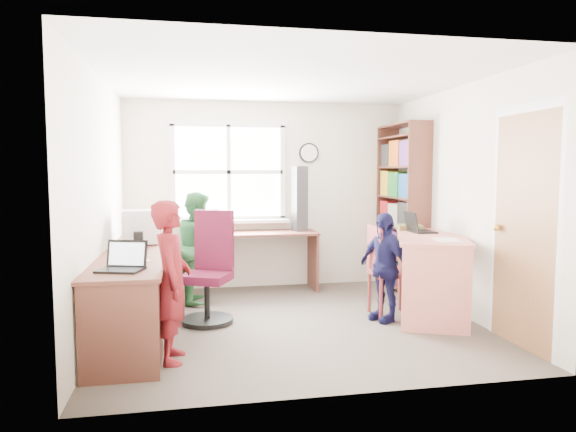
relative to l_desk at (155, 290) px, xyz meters
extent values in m
cube|color=#483F38|center=(1.31, 0.28, -0.47)|extent=(3.60, 3.40, 0.02)
cube|color=white|center=(1.31, 0.28, 1.95)|extent=(3.60, 3.40, 0.02)
cube|color=silver|center=(1.31, 1.99, 0.74)|extent=(3.60, 0.02, 2.40)
cube|color=silver|center=(1.31, -1.43, 0.74)|extent=(3.60, 0.02, 2.40)
cube|color=silver|center=(-0.50, 0.28, 0.74)|extent=(0.02, 3.40, 2.40)
cube|color=silver|center=(3.12, 0.28, 0.74)|extent=(0.02, 3.40, 2.40)
cube|color=white|center=(0.81, 1.97, 1.04)|extent=(1.40, 0.01, 1.20)
cube|color=white|center=(0.81, 1.96, 1.04)|extent=(1.48, 0.04, 1.28)
cube|color=#9A6943|center=(3.09, -0.77, 0.54)|extent=(0.02, 0.82, 2.00)
sphere|color=gold|center=(3.06, -0.44, 0.54)|extent=(0.07, 0.07, 0.07)
cylinder|color=black|center=(1.86, 1.96, 1.29)|extent=(0.26, 0.03, 0.26)
cylinder|color=white|center=(1.86, 1.95, 1.29)|extent=(0.22, 0.01, 0.22)
cube|color=brown|center=(-0.19, 0.38, 0.28)|extent=(0.60, 2.70, 0.03)
cube|color=brown|center=(1.06, 1.70, 0.28)|extent=(1.65, 0.56, 0.03)
cube|color=brown|center=(-0.19, 0.38, -0.10)|extent=(0.56, 0.03, 0.72)
cube|color=brown|center=(-0.19, -0.94, -0.10)|extent=(0.56, 0.03, 0.72)
cube|color=brown|center=(-0.19, 1.70, -0.10)|extent=(0.56, 0.03, 0.72)
cube|color=brown|center=(1.86, 1.70, -0.10)|extent=(0.03, 0.52, 0.72)
cube|color=brown|center=(-0.19, -0.57, -0.10)|extent=(0.54, 0.45, 0.72)
cube|color=#E38071|center=(2.81, 0.35, 0.37)|extent=(1.16, 1.60, 0.03)
cube|color=#E38071|center=(2.55, -0.31, -0.05)|extent=(0.60, 0.26, 0.81)
cube|color=#E38071|center=(3.06, 1.00, -0.05)|extent=(0.60, 0.26, 0.81)
cube|color=brown|center=(2.96, 0.96, 0.59)|extent=(0.30, 0.02, 2.10)
cube|color=brown|center=(2.96, 1.96, 0.59)|extent=(0.30, 0.02, 2.10)
cube|color=brown|center=(2.96, 1.46, 1.63)|extent=(0.30, 1.00, 0.02)
cube|color=brown|center=(2.96, 1.46, -0.40)|extent=(0.30, 1.00, 0.02)
cube|color=brown|center=(2.96, 1.46, -0.04)|extent=(0.30, 1.00, 0.02)
cube|color=brown|center=(2.96, 1.46, 0.34)|extent=(0.30, 1.00, 0.02)
cube|color=brown|center=(2.96, 1.46, 0.72)|extent=(0.30, 1.00, 0.02)
cube|color=brown|center=(2.96, 1.46, 1.10)|extent=(0.30, 1.00, 0.02)
cube|color=brown|center=(2.96, 1.46, 1.48)|extent=(0.30, 1.00, 0.02)
cube|color=#A9181A|center=(2.96, 1.16, -0.25)|extent=(0.25, 0.28, 0.27)
cube|color=#184E90|center=(2.96, 1.48, -0.24)|extent=(0.25, 0.30, 0.29)
cube|color=#1C782B|center=(2.96, 1.78, -0.23)|extent=(0.25, 0.26, 0.30)
cube|color=gold|center=(2.96, 1.16, 0.13)|extent=(0.25, 0.28, 0.30)
cube|color=#693078|center=(2.96, 1.48, 0.14)|extent=(0.25, 0.30, 0.32)
cube|color=orange|center=(2.96, 1.78, 0.12)|extent=(0.25, 0.26, 0.29)
cube|color=#242424|center=(2.96, 1.16, 0.52)|extent=(0.25, 0.28, 0.32)
cube|color=beige|center=(2.96, 1.48, 0.50)|extent=(0.25, 0.30, 0.29)
cube|color=#A9181A|center=(2.96, 1.78, 0.51)|extent=(0.25, 0.26, 0.30)
cube|color=#184E90|center=(2.96, 1.16, 0.88)|extent=(0.25, 0.28, 0.29)
cube|color=#1C782B|center=(2.96, 1.48, 0.89)|extent=(0.25, 0.30, 0.30)
cube|color=gold|center=(2.96, 1.78, 0.90)|extent=(0.25, 0.26, 0.32)
cube|color=#693078|center=(2.96, 1.16, 1.27)|extent=(0.25, 0.28, 0.30)
cube|color=orange|center=(2.96, 1.48, 1.28)|extent=(0.25, 0.30, 0.32)
cube|color=#242424|center=(2.96, 1.78, 1.26)|extent=(0.25, 0.26, 0.29)
cylinder|color=black|center=(0.47, 0.43, -0.43)|extent=(0.69, 0.69, 0.05)
cylinder|color=black|center=(0.47, 0.43, -0.22)|extent=(0.07, 0.07, 0.39)
cube|color=#551028|center=(0.47, 0.43, 0.00)|extent=(0.56, 0.56, 0.08)
cube|color=#551028|center=(0.55, 0.62, 0.36)|extent=(0.40, 0.24, 0.61)
cylinder|color=maroon|center=(2.19, 0.16, -0.24)|extent=(0.04, 0.04, 0.44)
cylinder|color=maroon|center=(2.54, 0.16, -0.24)|extent=(0.04, 0.04, 0.44)
cylinder|color=maroon|center=(2.19, 0.51, -0.24)|extent=(0.04, 0.04, 0.44)
cylinder|color=maroon|center=(2.55, 0.51, -0.24)|extent=(0.04, 0.04, 0.44)
cube|color=maroon|center=(2.37, 0.34, -0.01)|extent=(0.42, 0.42, 0.04)
cube|color=maroon|center=(2.18, 0.34, 0.25)|extent=(0.04, 0.39, 0.49)
cube|color=white|center=(-0.20, 0.88, 0.30)|extent=(0.29, 0.24, 0.02)
cube|color=white|center=(-0.20, 0.88, 0.48)|extent=(0.40, 0.37, 0.34)
cube|color=#3F72F2|center=(-0.02, 0.90, 0.48)|extent=(0.04, 0.28, 0.25)
cube|color=black|center=(-0.21, -0.61, 0.30)|extent=(0.38, 0.32, 0.02)
cube|color=black|center=(-0.17, -0.49, 0.41)|extent=(0.33, 0.15, 0.21)
cube|color=white|center=(-0.18, -0.50, 0.41)|extent=(0.28, 0.12, 0.17)
cube|color=black|center=(2.82, 0.61, 0.39)|extent=(0.25, 0.33, 0.02)
cube|color=black|center=(2.70, 0.61, 0.50)|extent=(0.06, 0.33, 0.22)
cube|color=#3F72F2|center=(2.71, 0.61, 0.50)|extent=(0.04, 0.29, 0.18)
cube|color=black|center=(-0.18, 0.50, 0.38)|extent=(0.09, 0.09, 0.17)
cube|color=black|center=(-0.21, 1.19, 0.38)|extent=(0.09, 0.09, 0.17)
cube|color=black|center=(1.69, 1.74, 0.71)|extent=(0.20, 0.19, 0.82)
cube|color=red|center=(2.80, 0.87, 0.41)|extent=(0.33, 0.33, 0.05)
cube|color=silver|center=(-0.18, -0.12, 0.30)|extent=(0.34, 0.38, 0.00)
cube|color=silver|center=(2.77, -0.05, 0.39)|extent=(0.30, 0.37, 0.00)
imported|color=#2A692C|center=(0.59, 1.70, 0.45)|extent=(0.20, 0.17, 0.31)
imported|color=maroon|center=(0.17, -0.54, 0.19)|extent=(0.32, 0.47, 1.28)
imported|color=#2D7237|center=(0.41, 1.30, 0.18)|extent=(0.49, 0.63, 1.28)
imported|color=#151440|center=(2.23, 0.20, 0.09)|extent=(0.50, 0.70, 1.10)
camera|label=1|loc=(0.32, -4.64, 1.05)|focal=32.00mm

